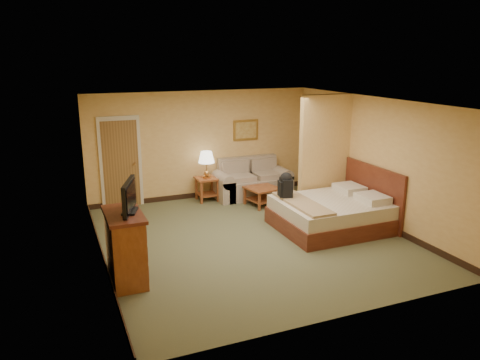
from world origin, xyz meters
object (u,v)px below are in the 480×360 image
coffee_table (262,192)px  bed (335,212)px  dresser (126,247)px  loveseat (252,184)px

coffee_table → bed: (0.75, -1.90, 0.02)m
dresser → bed: bearing=9.7°
loveseat → coffee_table: loveseat is taller
coffee_table → dresser: bearing=-143.4°
coffee_table → dresser: size_ratio=0.72×
coffee_table → bed: bearing=-68.5°
coffee_table → bed: 2.04m
dresser → bed: bed is taller
loveseat → dresser: bearing=-136.7°
bed → loveseat: bearing=104.0°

